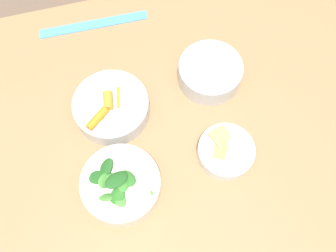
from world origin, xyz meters
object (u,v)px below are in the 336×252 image
object	(u,v)px
bowl_greens	(121,184)
ruler	(94,24)
bowl_beans_hotdog	(210,73)
bowl_cookies	(226,151)
bowl_carrots	(111,107)

from	to	relation	value
bowl_greens	ruler	distance (m)	0.46
bowl_beans_hotdog	ruler	world-z (taller)	bowl_beans_hotdog
ruler	bowl_cookies	bearing A→B (deg)	-62.95
bowl_greens	bowl_cookies	distance (m)	0.24
bowl_carrots	bowl_greens	bearing A→B (deg)	-95.01
bowl_cookies	ruler	world-z (taller)	bowl_cookies
bowl_beans_hotdog	bowl_greens	bearing A→B (deg)	-140.83
bowl_beans_hotdog	ruler	xyz separation A→B (m)	(-0.25, 0.24, -0.03)
bowl_carrots	bowl_beans_hotdog	xyz separation A→B (m)	(0.25, 0.03, -0.00)
bowl_cookies	ruler	size ratio (longest dim) A/B	0.44
bowl_carrots	bowl_cookies	distance (m)	0.28
bowl_greens	ruler	xyz separation A→B (m)	(0.02, 0.46, -0.03)
bowl_cookies	bowl_greens	bearing A→B (deg)	-175.68
bowl_greens	bowl_cookies	size ratio (longest dim) A/B	1.33
ruler	bowl_beans_hotdog	bearing A→B (deg)	-43.89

